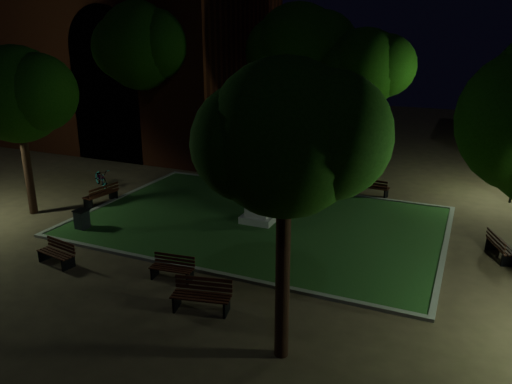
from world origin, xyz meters
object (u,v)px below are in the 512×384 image
monument (260,202)px  bicycle (101,178)px  bench_near_left (173,268)px  bench_right_side (500,247)px  bench_far_side (371,188)px  bench_west_near (57,253)px  bench_left_side (102,195)px  bench_near_right (202,296)px  trash_bin (82,220)px

monument → bicycle: 9.90m
bench_near_left → bicycle: bicycle is taller
bench_right_side → bench_far_side: bearing=26.7°
bench_west_near → bench_right_side: (14.49, 6.93, 0.02)m
bench_right_side → bench_left_side: bearing=72.8°
bench_near_right → bicycle: 14.00m
monument → bench_near_right: monument is taller
monument → bench_left_side: size_ratio=1.76×
trash_bin → bicycle: (-3.34, 5.12, 0.04)m
bench_near_right → bench_far_side: bench_near_right is taller
bench_near_left → bench_west_near: (-4.40, -0.70, 0.01)m
monument → bicycle: size_ratio=1.69×
bench_west_near → bicycle: 9.28m
bench_near_left → bench_near_right: bearing=-41.8°
bench_right_side → trash_bin: bearing=83.4°
bench_far_side → trash_bin: 13.80m
trash_bin → monument: bearing=30.3°
trash_bin → bicycle: 6.12m
bench_left_side → bicycle: size_ratio=0.96×
monument → trash_bin: (-6.46, -3.78, -0.50)m
bench_far_side → bench_left_side: bearing=35.0°
bench_near_left → bench_right_side: bench_right_side is taller
monument → bench_right_side: monument is taller
bench_left_side → trash_bin: bearing=35.3°
bench_near_left → bicycle: size_ratio=0.81×
bench_near_right → bicycle: (-11.06, 8.58, 0.04)m
trash_bin → bicycle: bicycle is taller
bench_near_left → bench_far_side: bench_far_side is taller
monument → bench_far_side: (3.69, 5.58, -0.51)m
bench_right_side → bicycle: bearing=65.9°
bench_near_right → bicycle: bicycle is taller
monument → bench_left_side: 7.96m
bench_west_near → monument: bearing=62.7°
bench_near_right → bench_left_side: bearing=132.8°
bench_right_side → trash_bin: size_ratio=1.92×
monument → bench_west_near: size_ratio=1.99×
bench_near_left → bench_left_side: size_ratio=0.84×
bench_west_near → bench_left_side: (-2.87, 5.76, 0.05)m
bench_west_near → bench_left_side: bearing=126.5°
bench_near_right → trash_bin: 8.46m
bench_far_side → bench_near_left: bearing=75.4°
trash_bin → bench_left_side: bearing=116.2°
bicycle → bench_far_side: bearing=-39.7°
bench_near_left → bench_west_near: bench_west_near is taller
bench_near_left → bench_left_side: (-7.27, 5.06, 0.07)m
bicycle → bench_near_right: bearing=-95.0°
bench_right_side → bench_far_side: size_ratio=0.97×
bench_near_right → trash_bin: (-7.72, 3.46, -0.00)m
bench_near_right → bench_near_left: bearing=132.7°
bench_near_left → bench_far_side: size_ratio=0.86×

